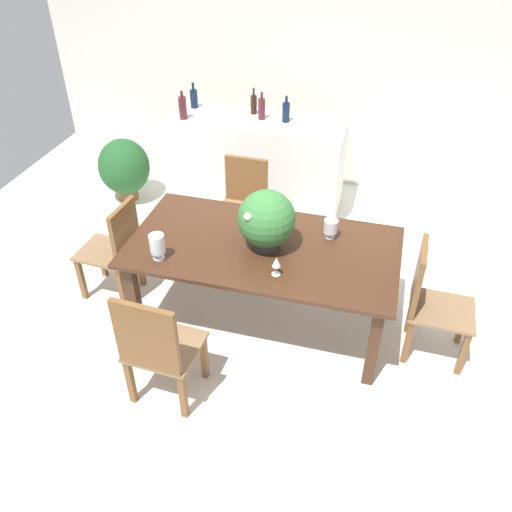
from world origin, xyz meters
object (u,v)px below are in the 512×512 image
(chair_near_left, at_px, (156,347))
(wine_bottle_amber, at_px, (183,108))
(wine_glass, at_px, (276,263))
(wine_bottle_clear, at_px, (286,112))
(chair_head_end, at_px, (116,247))
(crystal_vase_center_near, at_px, (157,245))
(wine_bottle_green, at_px, (262,109))
(potted_plant_floor, at_px, (124,168))
(wine_bottle_dark, at_px, (194,98))
(crystal_vase_left, at_px, (331,227))
(chair_foot_end, at_px, (429,299))
(flower_centerpiece, at_px, (266,220))
(wine_bottle_tall, at_px, (254,104))
(kitchen_counter, at_px, (257,164))
(chair_far_left, at_px, (243,202))
(dining_table, at_px, (263,256))

(chair_near_left, xyz_separation_m, wine_bottle_amber, (-0.81, 2.62, 0.56))
(wine_glass, relative_size, wine_bottle_clear, 0.56)
(chair_head_end, height_order, crystal_vase_center_near, crystal_vase_center_near)
(wine_bottle_green, bearing_deg, potted_plant_floor, -167.89)
(crystal_vase_center_near, xyz_separation_m, wine_bottle_dark, (-0.57, 2.30, 0.20))
(crystal_vase_left, bearing_deg, chair_foot_end, -17.01)
(crystal_vase_left, relative_size, wine_bottle_amber, 0.54)
(wine_bottle_clear, bearing_deg, potted_plant_floor, -169.54)
(wine_bottle_green, height_order, wine_bottle_clear, wine_bottle_green)
(flower_centerpiece, xyz_separation_m, potted_plant_floor, (-2.00, 1.52, -0.62))
(chair_foot_end, bearing_deg, wine_bottle_clear, 41.26)
(chair_foot_end, relative_size, wine_bottle_tall, 3.55)
(wine_bottle_tall, bearing_deg, wine_glass, -70.62)
(chair_foot_end, distance_m, kitchen_counter, 2.54)
(kitchen_counter, relative_size, wine_bottle_green, 6.51)
(chair_head_end, relative_size, crystal_vase_left, 5.97)
(chair_near_left, bearing_deg, chair_head_end, -47.64)
(chair_far_left, distance_m, wine_glass, 1.49)
(flower_centerpiece, xyz_separation_m, crystal_vase_center_near, (-0.72, -0.35, -0.12))
(chair_foot_end, relative_size, chair_far_left, 1.06)
(wine_bottle_green, bearing_deg, crystal_vase_center_near, -95.13)
(wine_bottle_tall, xyz_separation_m, wine_bottle_clear, (0.37, -0.12, 0.00))
(chair_head_end, distance_m, wine_bottle_tall, 2.14)
(flower_centerpiece, height_order, wine_bottle_clear, wine_bottle_clear)
(wine_bottle_dark, bearing_deg, chair_head_end, -90.00)
(chair_far_left, relative_size, wine_bottle_clear, 3.44)
(chair_head_end, distance_m, crystal_vase_center_near, 0.77)
(wine_bottle_dark, height_order, wine_bottle_amber, wine_bottle_amber)
(chair_head_end, xyz_separation_m, wine_bottle_amber, (0.00, 1.63, 0.60))
(wine_bottle_clear, bearing_deg, wine_bottle_dark, 173.81)
(chair_head_end, relative_size, wine_bottle_clear, 3.52)
(wine_bottle_tall, relative_size, potted_plant_floor, 0.38)
(wine_bottle_dark, distance_m, wine_bottle_tall, 0.65)
(chair_foot_end, bearing_deg, chair_far_left, 61.78)
(chair_head_end, height_order, wine_bottle_clear, wine_bottle_clear)
(chair_head_end, height_order, wine_bottle_amber, wine_bottle_amber)
(wine_bottle_dark, relative_size, potted_plant_floor, 0.37)
(chair_far_left, relative_size, wine_bottle_dark, 3.41)
(crystal_vase_center_near, xyz_separation_m, potted_plant_floor, (-1.28, 1.87, -0.50))
(dining_table, height_order, crystal_vase_center_near, crystal_vase_center_near)
(wine_bottle_dark, bearing_deg, crystal_vase_center_near, -75.98)
(crystal_vase_left, distance_m, wine_bottle_dark, 2.44)
(chair_foot_end, xyz_separation_m, kitchen_counter, (-1.81, 1.79, -0.03))
(chair_head_end, bearing_deg, wine_bottle_clear, 154.22)
(crystal_vase_center_near, relative_size, wine_bottle_tall, 0.76)
(chair_far_left, xyz_separation_m, wine_glass, (0.63, -1.30, 0.36))
(chair_near_left, xyz_separation_m, crystal_vase_left, (0.93, 1.24, 0.32))
(wine_bottle_amber, height_order, wine_bottle_tall, wine_bottle_amber)
(wine_bottle_dark, bearing_deg, wine_bottle_green, -8.34)
(chair_far_left, bearing_deg, kitchen_counter, 96.78)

